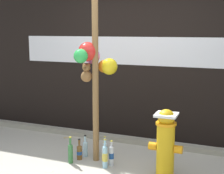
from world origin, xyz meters
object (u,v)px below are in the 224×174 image
(memorial_post, at_px, (94,43))
(bottle_4, at_px, (105,156))
(bottle_1, at_px, (105,149))
(bottle_5, at_px, (70,152))
(bottle_3, at_px, (104,156))
(bottle_7, at_px, (96,144))
(bottle_2, at_px, (85,148))
(bottle_6, at_px, (111,155))
(fire_hydrant, at_px, (166,141))
(bottle_0, at_px, (79,152))

(memorial_post, relative_size, bottle_4, 7.67)
(bottle_1, height_order, bottle_5, bottle_5)
(bottle_3, height_order, bottle_7, bottle_7)
(bottle_2, distance_m, bottle_6, 0.52)
(memorial_post, bearing_deg, bottle_3, -30.91)
(bottle_4, bearing_deg, fire_hydrant, 5.53)
(bottle_5, bearing_deg, bottle_0, 71.63)
(bottle_1, bearing_deg, bottle_0, -137.27)
(bottle_5, bearing_deg, bottle_7, 66.12)
(bottle_5, bearing_deg, bottle_3, 17.24)
(memorial_post, xyz_separation_m, bottle_7, (-0.07, 0.18, -1.49))
(bottle_5, xyz_separation_m, bottle_6, (0.56, 0.13, -0.00))
(bottle_7, bearing_deg, bottle_4, -51.53)
(bottle_2, bearing_deg, bottle_6, -19.47)
(bottle_4, bearing_deg, bottle_1, 114.12)
(bottle_1, relative_size, bottle_6, 0.83)
(bottle_1, height_order, bottle_3, bottle_3)
(bottle_3, bearing_deg, bottle_7, 131.60)
(bottle_3, relative_size, bottle_7, 0.82)
(bottle_5, height_order, bottle_6, bottle_5)
(bottle_3, distance_m, bottle_4, 0.13)
(bottle_1, distance_m, bottle_4, 0.43)
(bottle_0, bearing_deg, bottle_3, -3.03)
(memorial_post, xyz_separation_m, bottle_5, (-0.26, -0.26, -1.50))
(bottle_4, xyz_separation_m, bottle_7, (-0.32, 0.40, -0.00))
(bottle_2, relative_size, bottle_5, 0.85)
(bottle_6, bearing_deg, bottle_1, 127.80)
(fire_hydrant, relative_size, bottle_3, 2.70)
(bottle_0, bearing_deg, bottle_2, 80.72)
(bottle_2, bearing_deg, bottle_1, 25.06)
(memorial_post, relative_size, bottle_6, 8.61)
(bottle_2, xyz_separation_m, bottle_3, (0.38, -0.16, -0.01))
(bottle_1, xyz_separation_m, bottle_2, (-0.26, -0.12, 0.02))
(bottle_4, relative_size, bottle_7, 1.03)
(bottle_2, bearing_deg, bottle_7, 48.96)
(bottle_7, bearing_deg, bottle_2, -131.04)
(memorial_post, xyz_separation_m, bottle_0, (-0.21, -0.09, -1.54))
(memorial_post, xyz_separation_m, fire_hydrant, (1.05, -0.15, -1.20))
(fire_hydrant, bearing_deg, bottle_3, 178.00)
(memorial_post, height_order, bottle_2, memorial_post)
(memorial_post, xyz_separation_m, bottle_4, (0.25, -0.22, -1.49))
(bottle_2, height_order, bottle_6, bottle_6)
(bottle_1, distance_m, bottle_5, 0.54)
(memorial_post, xyz_separation_m, bottle_1, (0.08, 0.17, -1.54))
(bottle_1, xyz_separation_m, bottle_6, (0.23, -0.29, 0.04))
(bottle_2, bearing_deg, fire_hydrant, -8.78)
(bottle_5, bearing_deg, bottle_1, 51.50)
(bottle_4, bearing_deg, bottle_2, 148.31)
(bottle_2, height_order, bottle_3, same)
(bottle_5, distance_m, bottle_7, 0.47)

